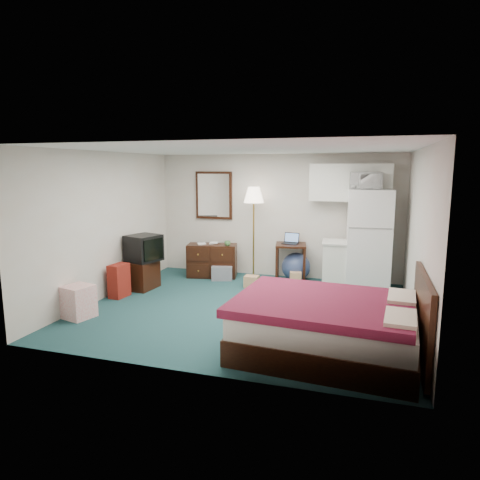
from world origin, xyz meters
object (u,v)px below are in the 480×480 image
(floor_lamp, at_px, (254,233))
(kitchen_counter, at_px, (344,266))
(dresser, at_px, (212,260))
(tv_stand, at_px, (140,275))
(desk, at_px, (291,262))
(bed, at_px, (326,327))
(fridge, at_px, (368,240))
(suitcase, at_px, (119,281))

(floor_lamp, bearing_deg, kitchen_counter, -9.44)
(dresser, height_order, tv_stand, dresser)
(desk, xyz_separation_m, tv_stand, (-2.57, -1.37, -0.11))
(kitchen_counter, distance_m, tv_stand, 3.80)
(desk, relative_size, bed, 0.36)
(fridge, distance_m, bed, 3.12)
(suitcase, bearing_deg, bed, -12.99)
(floor_lamp, relative_size, suitcase, 3.18)
(suitcase, bearing_deg, tv_stand, 89.11)
(dresser, distance_m, kitchen_counter, 2.67)
(fridge, bearing_deg, kitchen_counter, -174.60)
(kitchen_counter, distance_m, bed, 2.96)
(desk, xyz_separation_m, suitcase, (-2.65, -1.96, -0.08))
(kitchen_counter, xyz_separation_m, suitcase, (-3.70, -1.69, -0.14))
(kitchen_counter, bearing_deg, desk, 161.30)
(dresser, bearing_deg, desk, -6.26)
(floor_lamp, xyz_separation_m, kitchen_counter, (1.83, -0.30, -0.50))
(fridge, bearing_deg, bed, -102.31)
(bed, bearing_deg, dresser, 134.77)
(fridge, height_order, suitcase, fridge)
(suitcase, bearing_deg, floor_lamp, 52.88)
(floor_lamp, relative_size, bed, 0.89)
(kitchen_counter, bearing_deg, dresser, 173.26)
(kitchen_counter, height_order, suitcase, kitchen_counter)
(desk, bearing_deg, suitcase, -153.69)
(dresser, relative_size, fridge, 0.54)
(bed, xyz_separation_m, suitcase, (-3.68, 1.27, -0.04))
(suitcase, bearing_deg, dresser, 66.16)
(kitchen_counter, distance_m, fridge, 0.64)
(kitchen_counter, bearing_deg, tv_stand, -167.38)
(desk, bearing_deg, tv_stand, -162.19)
(fridge, xyz_separation_m, bed, (-0.43, -3.03, -0.59))
(dresser, relative_size, bed, 0.48)
(floor_lamp, distance_m, tv_stand, 2.38)
(dresser, bearing_deg, kitchen_counter, -14.33)
(floor_lamp, distance_m, bed, 3.78)
(kitchen_counter, height_order, tv_stand, kitchen_counter)
(dresser, height_order, bed, dresser)
(floor_lamp, xyz_separation_m, fridge, (2.23, -0.24, -0.00))
(desk, xyz_separation_m, fridge, (1.46, -0.21, 0.55))
(fridge, bearing_deg, tv_stand, -168.12)
(kitchen_counter, bearing_deg, fridge, 5.45)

